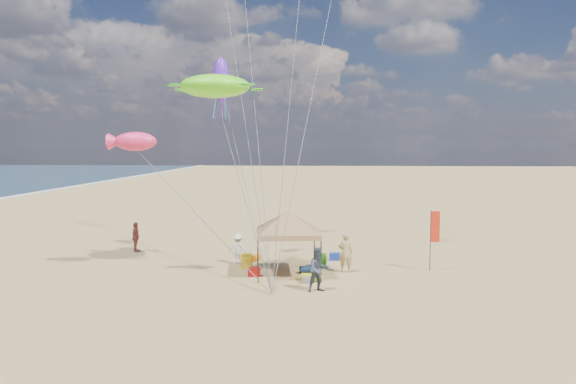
# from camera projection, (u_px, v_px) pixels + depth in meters

# --- Properties ---
(ground) EXTENTS (280.00, 280.00, 0.00)m
(ground) POSITION_uv_depth(u_px,v_px,m) (283.00, 299.00, 21.46)
(ground) COLOR tan
(ground) RESTS_ON ground
(canopy_tent) EXTENTS (5.61, 5.61, 3.48)m
(canopy_tent) POSITION_uv_depth(u_px,v_px,m) (288.00, 214.00, 25.22)
(canopy_tent) COLOR black
(canopy_tent) RESTS_ON ground
(feather_flag) EXTENTS (0.46, 0.04, 2.97)m
(feather_flag) POSITION_uv_depth(u_px,v_px,m) (434.00, 230.00, 26.10)
(feather_flag) COLOR black
(feather_flag) RESTS_ON ground
(cooler_red) EXTENTS (0.54, 0.38, 0.38)m
(cooler_red) POSITION_uv_depth(u_px,v_px,m) (254.00, 272.00, 25.22)
(cooler_red) COLOR red
(cooler_red) RESTS_ON ground
(cooler_blue) EXTENTS (0.54, 0.38, 0.38)m
(cooler_blue) POSITION_uv_depth(u_px,v_px,m) (335.00, 257.00, 28.76)
(cooler_blue) COLOR #132B9F
(cooler_blue) RESTS_ON ground
(bag_navy) EXTENTS (0.69, 0.54, 0.36)m
(bag_navy) POSITION_uv_depth(u_px,v_px,m) (306.00, 269.00, 25.80)
(bag_navy) COLOR #0D2039
(bag_navy) RESTS_ON ground
(bag_orange) EXTENTS (0.54, 0.69, 0.36)m
(bag_orange) POSITION_uv_depth(u_px,v_px,m) (256.00, 258.00, 28.53)
(bag_orange) COLOR #C7650B
(bag_orange) RESTS_ON ground
(chair_green) EXTENTS (0.50, 0.50, 0.70)m
(chair_green) POSITION_uv_depth(u_px,v_px,m) (321.00, 261.00, 26.99)
(chair_green) COLOR #2A8F1A
(chair_green) RESTS_ON ground
(chair_yellow) EXTENTS (0.50, 0.50, 0.70)m
(chair_yellow) POSITION_uv_depth(u_px,v_px,m) (246.00, 261.00, 26.92)
(chair_yellow) COLOR yellow
(chair_yellow) RESTS_ON ground
(crate_grey) EXTENTS (0.34, 0.30, 0.28)m
(crate_grey) POSITION_uv_depth(u_px,v_px,m) (306.00, 280.00, 23.90)
(crate_grey) COLOR slate
(crate_grey) RESTS_ON ground
(beach_cart) EXTENTS (0.90, 0.50, 0.24)m
(beach_cart) POSITION_uv_depth(u_px,v_px,m) (311.00, 277.00, 24.28)
(beach_cart) COLOR #B9CE16
(beach_cart) RESTS_ON ground
(person_near_a) EXTENTS (0.70, 0.47, 1.91)m
(person_near_a) POSITION_uv_depth(u_px,v_px,m) (345.00, 253.00, 25.94)
(person_near_a) COLOR tan
(person_near_a) RESTS_ON ground
(person_near_b) EXTENTS (1.10, 0.99, 1.86)m
(person_near_b) POSITION_uv_depth(u_px,v_px,m) (318.00, 270.00, 22.49)
(person_near_b) COLOR #39424E
(person_near_b) RESTS_ON ground
(person_near_c) EXTENTS (1.08, 0.71, 1.56)m
(person_near_c) POSITION_uv_depth(u_px,v_px,m) (238.00, 249.00, 27.78)
(person_near_c) COLOR silver
(person_near_c) RESTS_ON ground
(person_far_a) EXTENTS (0.45, 1.02, 1.72)m
(person_far_a) POSITION_uv_depth(u_px,v_px,m) (136.00, 237.00, 30.91)
(person_far_a) COLOR #9A473B
(person_far_a) RESTS_ON ground
(turtle_kite) EXTENTS (3.26, 2.64, 1.07)m
(turtle_kite) POSITION_uv_depth(u_px,v_px,m) (215.00, 86.00, 24.72)
(turtle_kite) COLOR #62FF1B
(turtle_kite) RESTS_ON ground
(fish_kite) EXTENTS (2.21, 1.73, 0.88)m
(fish_kite) POSITION_uv_depth(u_px,v_px,m) (136.00, 141.00, 24.96)
(fish_kite) COLOR #FA2D69
(fish_kite) RESTS_ON ground
(squid_kite) EXTENTS (0.96, 0.96, 2.33)m
(squid_kite) POSITION_uv_depth(u_px,v_px,m) (221.00, 80.00, 28.20)
(squid_kite) COLOR #6225D2
(squid_kite) RESTS_ON ground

